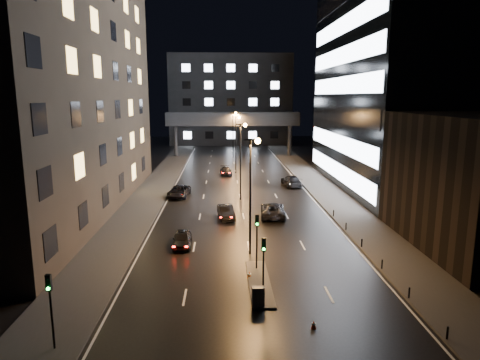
{
  "coord_description": "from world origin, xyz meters",
  "views": [
    {
      "loc": [
        -2.31,
        -27.34,
        13.55
      ],
      "look_at": [
        -0.34,
        21.26,
        4.0
      ],
      "focal_mm": 32.0,
      "sensor_mm": 36.0,
      "label": 1
    }
  ],
  "objects_px": {
    "car_away_b": "(226,212)",
    "car_away_c": "(179,191)",
    "car_away_a": "(182,239)",
    "car_toward_a": "(273,210)",
    "utility_cabinet": "(258,296)",
    "car_away_d": "(226,171)",
    "car_toward_b": "(291,181)"
  },
  "relations": [
    {
      "from": "car_away_a",
      "to": "car_away_b",
      "type": "relative_size",
      "value": 0.93
    },
    {
      "from": "car_away_c",
      "to": "car_toward_a",
      "type": "relative_size",
      "value": 0.93
    },
    {
      "from": "car_away_b",
      "to": "car_away_d",
      "type": "relative_size",
      "value": 0.97
    },
    {
      "from": "car_away_b",
      "to": "car_away_a",
      "type": "bearing_deg",
      "value": -122.02
    },
    {
      "from": "car_away_a",
      "to": "utility_cabinet",
      "type": "distance_m",
      "value": 13.33
    },
    {
      "from": "car_away_a",
      "to": "car_away_c",
      "type": "distance_m",
      "value": 20.0
    },
    {
      "from": "car_away_b",
      "to": "car_toward_a",
      "type": "relative_size",
      "value": 0.77
    },
    {
      "from": "car_away_a",
      "to": "car_away_d",
      "type": "distance_m",
      "value": 36.51
    },
    {
      "from": "car_away_d",
      "to": "car_toward_b",
      "type": "relative_size",
      "value": 0.81
    },
    {
      "from": "car_away_b",
      "to": "car_toward_a",
      "type": "distance_m",
      "value": 5.37
    },
    {
      "from": "car_away_b",
      "to": "car_toward_b",
      "type": "xyz_separation_m",
      "value": [
        10.15,
        17.3,
        0.08
      ]
    },
    {
      "from": "car_away_c",
      "to": "car_toward_b",
      "type": "bearing_deg",
      "value": 28.12
    },
    {
      "from": "utility_cabinet",
      "to": "car_away_d",
      "type": "bearing_deg",
      "value": 88.26
    },
    {
      "from": "car_away_a",
      "to": "car_away_d",
      "type": "bearing_deg",
      "value": 81.42
    },
    {
      "from": "utility_cabinet",
      "to": "car_away_a",
      "type": "bearing_deg",
      "value": 112.96
    },
    {
      "from": "car_away_b",
      "to": "car_toward_a",
      "type": "bearing_deg",
      "value": -2.57
    },
    {
      "from": "car_away_b",
      "to": "car_toward_a",
      "type": "height_order",
      "value": "car_toward_a"
    },
    {
      "from": "utility_cabinet",
      "to": "car_toward_b",
      "type": "bearing_deg",
      "value": 74.09
    },
    {
      "from": "car_toward_b",
      "to": "car_toward_a",
      "type": "bearing_deg",
      "value": 69.44
    },
    {
      "from": "car_away_b",
      "to": "car_away_d",
      "type": "height_order",
      "value": "car_away_b"
    },
    {
      "from": "car_away_b",
      "to": "car_away_d",
      "type": "xyz_separation_m",
      "value": [
        0.22,
        27.23,
        -0.07
      ]
    },
    {
      "from": "car_away_c",
      "to": "utility_cabinet",
      "type": "relative_size",
      "value": 4.12
    },
    {
      "from": "car_away_b",
      "to": "car_away_c",
      "type": "height_order",
      "value": "car_away_c"
    },
    {
      "from": "car_toward_a",
      "to": "utility_cabinet",
      "type": "distance_m",
      "value": 21.68
    },
    {
      "from": "car_toward_a",
      "to": "utility_cabinet",
      "type": "height_order",
      "value": "car_toward_a"
    },
    {
      "from": "car_away_a",
      "to": "car_toward_a",
      "type": "distance_m",
      "value": 13.39
    },
    {
      "from": "car_away_a",
      "to": "car_toward_b",
      "type": "relative_size",
      "value": 0.73
    },
    {
      "from": "car_toward_a",
      "to": "car_away_d",
      "type": "bearing_deg",
      "value": -74.71
    },
    {
      "from": "car_away_b",
      "to": "utility_cabinet",
      "type": "height_order",
      "value": "car_away_b"
    },
    {
      "from": "car_toward_a",
      "to": "car_toward_b",
      "type": "distance_m",
      "value": 17.5
    },
    {
      "from": "car_away_d",
      "to": "car_toward_a",
      "type": "distance_m",
      "value": 27.24
    },
    {
      "from": "car_away_b",
      "to": "car_away_c",
      "type": "xyz_separation_m",
      "value": [
        -6.36,
        10.85,
        0.01
      ]
    }
  ]
}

